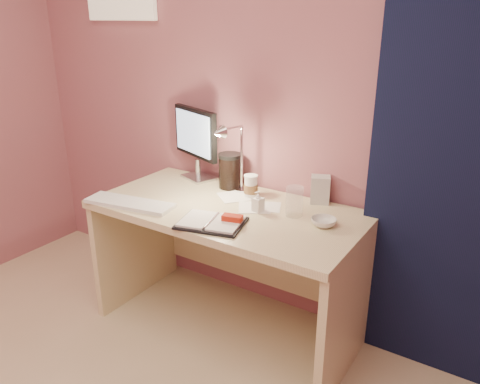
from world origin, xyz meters
The scene contains 15 objects.
room centered at (0.95, 1.69, 1.14)m, with size 3.50×3.50×3.50m.
desk centered at (0.00, 1.45, 0.50)m, with size 1.40×0.70×0.73m.
monitor centered at (-0.40, 1.66, 0.98)m, with size 0.39×0.20×0.43m.
keyboard centered at (-0.44, 1.13, 0.74)m, with size 0.48×0.14×0.02m, color silver.
planner centered at (0.06, 1.17, 0.74)m, with size 0.35×0.30×0.05m.
paper_a centered at (0.17, 1.49, 0.73)m, with size 0.14×0.14×0.00m, color white.
paper_b centered at (-0.05, 1.52, 0.73)m, with size 0.17×0.17×0.00m, color white.
paper_c centered at (0.12, 1.45, 0.73)m, with size 0.16×0.16×0.00m, color white.
coffee_cup centered at (0.02, 1.57, 0.79)m, with size 0.08×0.08×0.12m.
clear_cup centered at (0.34, 1.47, 0.80)m, with size 0.08×0.08×0.15m, color white.
bowl centered at (0.51, 1.43, 0.75)m, with size 0.12×0.12×0.04m, color silver.
lotion_bottle centered at (0.16, 1.41, 0.78)m, with size 0.05×0.05×0.11m, color white.
dark_jar centered at (-0.15, 1.63, 0.82)m, with size 0.13×0.13×0.18m, color black.
product_box centered at (0.37, 1.69, 0.80)m, with size 0.10×0.08×0.15m, color silver.
desk_lamp centered at (-0.04, 1.52, 0.98)m, with size 0.13×0.24×0.40m.
Camera 1 is at (1.25, -0.45, 1.65)m, focal length 35.00 mm.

